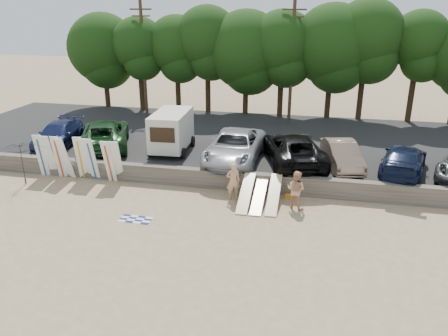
{
  "coord_description": "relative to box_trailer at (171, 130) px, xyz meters",
  "views": [
    {
      "loc": [
        4.09,
        -18.26,
        9.31
      ],
      "look_at": [
        -0.49,
        3.0,
        1.17
      ],
      "focal_mm": 35.0,
      "sensor_mm": 36.0,
      "label": 1
    }
  ],
  "objects": [
    {
      "name": "ground",
      "position": [
        4.56,
        -6.5,
        -2.1
      ],
      "size": [
        120.0,
        120.0,
        0.0
      ],
      "primitive_type": "plane",
      "color": "tan",
      "rests_on": "ground"
    },
    {
      "name": "cooler",
      "position": [
        5.24,
        -4.18,
        -1.94
      ],
      "size": [
        0.46,
        0.41,
        0.32
      ],
      "primitive_type": "cube",
      "rotation": [
        0.0,
        0.0,
        -0.35
      ],
      "color": "green",
      "rests_on": "ground"
    },
    {
      "name": "surfboard_low_2",
      "position": [
        6.91,
        -5.02,
        -1.54
      ],
      "size": [
        0.56,
        2.83,
        1.12
      ],
      "primitive_type": "cube",
      "rotation": [
        0.36,
        0.0,
        0.0
      ],
      "color": "beige",
      "rests_on": "ground"
    },
    {
      "name": "surfboard_upright_4",
      "position": [
        -4.05,
        -3.91,
        -0.81
      ],
      "size": [
        0.57,
        0.59,
        2.57
      ],
      "primitive_type": "cube",
      "rotation": [
        0.18,
        0.0,
        0.14
      ],
      "color": "white",
      "rests_on": "ground"
    },
    {
      "name": "car_1",
      "position": [
        -4.52,
        -0.01,
        -0.53
      ],
      "size": [
        5.06,
        6.87,
        1.74
      ],
      "primitive_type": "imported",
      "rotation": [
        0.0,
        0.0,
        3.54
      ],
      "color": "#143818",
      "rests_on": "parking_lot"
    },
    {
      "name": "surfboard_upright_6",
      "position": [
        -3.34,
        -3.98,
        -0.82
      ],
      "size": [
        0.52,
        0.66,
        2.55
      ],
      "primitive_type": "cube",
      "rotation": [
        0.23,
        0.0,
        -0.03
      ],
      "color": "white",
      "rests_on": "ground"
    },
    {
      "name": "surfboard_upright_7",
      "position": [
        -2.26,
        -4.12,
        -0.83
      ],
      "size": [
        0.52,
        0.74,
        2.53
      ],
      "primitive_type": "cube",
      "rotation": [
        0.26,
        0.0,
        0.03
      ],
      "color": "white",
      "rests_on": "ground"
    },
    {
      "name": "surfboard_low_0",
      "position": [
        5.53,
        -5.11,
        -1.55
      ],
      "size": [
        0.56,
        2.84,
        1.09
      ],
      "primitive_type": "cube",
      "rotation": [
        0.35,
        0.0,
        0.0
      ],
      "color": "beige",
      "rests_on": "ground"
    },
    {
      "name": "beachgoer_a",
      "position": [
        4.82,
        -4.78,
        -1.12
      ],
      "size": [
        0.83,
        0.7,
        1.95
      ],
      "primitive_type": "imported",
      "rotation": [
        0.0,
        0.0,
        3.53
      ],
      "color": "tan",
      "rests_on": "ground"
    },
    {
      "name": "parking_lot",
      "position": [
        4.56,
        4.0,
        -1.75
      ],
      "size": [
        44.0,
        14.5,
        0.7
      ],
      "primitive_type": "cube",
      "color": "#282828",
      "rests_on": "ground"
    },
    {
      "name": "surfboard_upright_8",
      "position": [
        -1.86,
        -3.96,
        -0.84
      ],
      "size": [
        0.63,
        0.87,
        2.51
      ],
      "primitive_type": "cube",
      "rotation": [
        0.29,
        0.0,
        0.17
      ],
      "color": "white",
      "rests_on": "ground"
    },
    {
      "name": "car_2",
      "position": [
        4.17,
        -0.99,
        -0.52
      ],
      "size": [
        3.06,
        6.35,
        1.74
      ],
      "primitive_type": "imported",
      "rotation": [
        0.0,
        0.0,
        -0.03
      ],
      "color": "#9A9B9F",
      "rests_on": "parking_lot"
    },
    {
      "name": "beach_towel",
      "position": [
        0.84,
        -7.96,
        -2.09
      ],
      "size": [
        1.54,
        1.54,
        0.0
      ],
      "primitive_type": "plane",
      "rotation": [
        0.0,
        0.0,
        -0.02
      ],
      "color": "white",
      "rests_on": "ground"
    },
    {
      "name": "car_0",
      "position": [
        -7.56,
        -0.43,
        -0.66
      ],
      "size": [
        2.83,
        5.35,
        1.48
      ],
      "primitive_type": "imported",
      "rotation": [
        0.0,
        0.0,
        0.16
      ],
      "color": "#141D46",
      "rests_on": "parking_lot"
    },
    {
      "name": "surfboard_upright_3",
      "position": [
        -4.9,
        -4.08,
        -0.84
      ],
      "size": [
        0.62,
        0.86,
        2.51
      ],
      "primitive_type": "cube",
      "rotation": [
        0.29,
        0.0,
        -0.16
      ],
      "color": "white",
      "rests_on": "ground"
    },
    {
      "name": "surfboard_upright_1",
      "position": [
        -5.97,
        -3.94,
        -0.83
      ],
      "size": [
        0.52,
        0.71,
        2.54
      ],
      "primitive_type": "cube",
      "rotation": [
        0.25,
        0.0,
        0.04
      ],
      "color": "white",
      "rests_on": "ground"
    },
    {
      "name": "surfboard_upright_0",
      "position": [
        -6.46,
        -4.0,
        -0.81
      ],
      "size": [
        0.58,
        0.62,
        2.57
      ],
      "primitive_type": "cube",
      "rotation": [
        0.19,
        0.0,
        0.17
      ],
      "color": "white",
      "rests_on": "ground"
    },
    {
      "name": "seawall",
      "position": [
        4.56,
        -3.5,
        -1.6
      ],
      "size": [
        44.0,
        0.5,
        1.0
      ],
      "primitive_type": "cube",
      "color": "#6B6356",
      "rests_on": "ground"
    },
    {
      "name": "utility_poles",
      "position": [
        6.56,
        9.5,
        3.33
      ],
      "size": [
        25.8,
        0.26,
        9.0
      ],
      "color": "#473321",
      "rests_on": "parking_lot"
    },
    {
      "name": "surfboard_upright_5",
      "position": [
        -3.57,
        -3.97,
        -0.83
      ],
      "size": [
        0.53,
        0.72,
        2.53
      ],
      "primitive_type": "cube",
      "rotation": [
        0.25,
        0.0,
        -0.04
      ],
      "color": "white",
      "rests_on": "ground"
    },
    {
      "name": "box_trailer",
      "position": [
        0.0,
        0.0,
        0.0
      ],
      "size": [
        2.43,
        4.04,
        2.49
      ],
      "rotation": [
        0.0,
        0.0,
        0.06
      ],
      "color": "beige",
      "rests_on": "parking_lot"
    },
    {
      "name": "surfboard_low_1",
      "position": [
        6.19,
        -5.07,
        -1.64
      ],
      "size": [
        0.56,
        2.9,
        0.9
      ],
      "primitive_type": "cube",
      "rotation": [
        0.28,
        0.0,
        0.0
      ],
      "color": "beige",
      "rests_on": "ground"
    },
    {
      "name": "car_4",
      "position": [
        10.25,
        -0.75,
        -0.66
      ],
      "size": [
        2.5,
        4.73,
        1.48
      ],
      "primitive_type": "imported",
      "rotation": [
        0.0,
        0.0,
        0.22
      ],
      "color": "#93745D",
      "rests_on": "parking_lot"
    },
    {
      "name": "beach_umbrella",
      "position": [
        -6.77,
        -5.28,
        -0.91
      ],
      "size": [
        3.58,
        3.6,
        2.38
      ],
      "primitive_type": "imported",
      "rotation": [
        0.0,
        0.0,
        0.54
      ],
      "color": "black",
      "rests_on": "ground"
    },
    {
      "name": "beachgoer_b",
      "position": [
        7.97,
        -5.16,
        -1.13
      ],
      "size": [
        1.15,
        1.04,
        1.92
      ],
      "primitive_type": "imported",
      "rotation": [
        0.0,
        0.0,
        2.73
      ],
      "color": "tan",
      "rests_on": "ground"
    },
    {
      "name": "car_3",
      "position": [
        7.53,
        -0.58,
        -0.52
      ],
      "size": [
        4.45,
        6.82,
        1.75
      ],
      "primitive_type": "imported",
      "rotation": [
        0.0,
        0.0,
        3.41
      ],
      "color": "black",
      "rests_on": "parking_lot"
    },
    {
      "name": "gear_bag",
      "position": [
        7.58,
        -4.1,
        -1.99
      ],
      "size": [
        0.34,
        0.31,
        0.22
      ],
      "primitive_type": "cube",
      "rotation": [
        0.0,
        0.0,
        -0.2
      ],
      "color": "orange",
      "rests_on": "ground"
    },
    {
      "name": "car_5",
      "position": [
        13.49,
        -0.95,
        -0.63
      ],
      "size": [
        3.37,
        5.62,
        1.52
      ],
      "primitive_type": "imported",
      "rotation": [
        0.0,
        0.0,
        2.89
      ],
      "color": "black",
      "rests_on": "parking_lot"
    },
    {
      "name": "treeline",
      "position": [
        4.23,
        11.0,
        4.21
      ],
      "size": [
        34.14,
        6.33,
        9.21
      ],
      "color": "#382616",
      "rests_on": "parking_lot"
    },
    {
      "name": "surfboard_upright_2",
      "position": [
        -5.35,
        -4.0,
        -0.82
      ],
      "size": [
        0.56,
        0.65,
        2.56
      ],
      "primitive_type": "cube",
      "rotation": [
        0.21,
        0.0,
        0.1
      ],
      "color": "white",
      "rests_on": "ground"
    }
  ]
}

